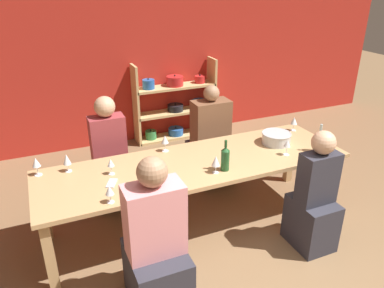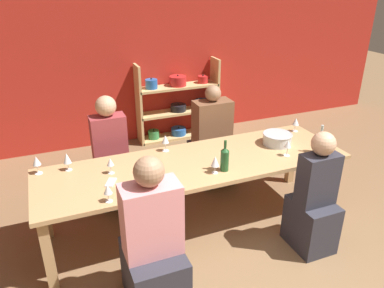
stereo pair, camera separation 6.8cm
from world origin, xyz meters
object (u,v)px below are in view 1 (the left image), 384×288
Objects in this scene: mixing_bowl at (276,138)px; wine_glass_white_a at (294,121)px; wine_glass_red_a at (67,160)px; wine_glass_white_c at (216,161)px; person_far_a at (110,164)px; wine_glass_white_b at (165,140)px; person_near_a at (314,204)px; wine_bottle_dark at (319,140)px; wine_glass_red_c at (111,163)px; wine_glass_red_d at (109,191)px; cell_phone at (112,183)px; wine_bottle_green at (225,158)px; wine_glass_red_b at (36,163)px; person_near_b at (156,254)px; person_far_b at (210,146)px; dining_table at (196,168)px; shelf_unit at (177,107)px; wine_glass_empty_a at (287,144)px.

wine_glass_white_a is at bearing 29.42° from mixing_bowl.
wine_glass_white_c is at bearing -24.44° from wine_glass_red_a.
wine_glass_white_b is at bearing 139.07° from person_far_a.
person_far_a is at bearing 139.07° from wine_glass_white_b.
person_near_a is (2.03, -1.01, -0.40)m from wine_glass_red_a.
wine_bottle_dark is 1.94× the size of wine_glass_red_c.
wine_glass_red_d reaches higher than cell_phone.
wine_glass_red_b is (-1.60, 0.58, 0.00)m from wine_bottle_green.
mixing_bowl is 2.08× the size of wine_glass_red_d.
wine_glass_white_b reaches higher than wine_glass_white_a.
wine_glass_white_b is at bearing 66.90° from person_near_b.
cell_phone is at bearing -170.50° from wine_glass_white_a.
person_near_a is 0.92× the size of person_near_b.
person_far_b is (1.40, 0.91, -0.29)m from cell_phone.
wine_glass_red_c is 0.92× the size of cell_phone.
cell_phone is (-2.09, 0.19, -0.12)m from wine_bottle_dark.
wine_glass_red_d is (-0.91, -0.37, 0.18)m from dining_table.
wine_glass_red_a is 0.71m from wine_glass_red_d.
cell_phone is at bearing -174.28° from dining_table.
wine_glass_red_b is at bearing 31.50° from person_far_a.
wine_glass_red_c is at bearing 179.16° from mixing_bowl.
shelf_unit is 4.09× the size of mixing_bowl.
wine_bottle_green is 1.82× the size of cell_phone.
dining_table is 10.02× the size of wine_bottle_green.
shelf_unit is 3.06m from wine_glass_red_d.
dining_table is 1.21m from wine_glass_red_a.
person_near_a reaches higher than cell_phone.
person_near_b reaches higher than dining_table.
wine_glass_red_d is at bearing -69.64° from wine_glass_red_a.
cell_phone is at bearing -123.20° from shelf_unit.
person_far_a is (0.73, 0.45, -0.38)m from wine_glass_red_b.
wine_glass_red_d is (-1.58, -2.59, 0.34)m from shelf_unit.
person_near_b is (0.16, -0.72, -0.26)m from cell_phone.
person_far_b is (1.98, 0.49, -0.41)m from wine_glass_red_b.
wine_glass_red_d is (-2.16, -0.10, -0.01)m from wine_bottle_dark.
cell_phone is (-0.84, -0.08, 0.08)m from dining_table.
cell_phone is at bearing -102.48° from wine_glass_red_c.
dining_table is 1.29m from wine_bottle_dark.
wine_bottle_green reaches higher than wine_glass_empty_a.
wine_bottle_dark is 1.97× the size of wine_glass_red_d.
wine_glass_red_c is 0.95m from wine_glass_white_c.
wine_glass_white_a is 2.23m from cell_phone.
wine_glass_red_c is at bearing -174.81° from wine_glass_white_a.
cell_phone is (-0.92, 0.18, -0.11)m from wine_glass_white_c.
person_far_b is at bearing 107.91° from wine_glass_empty_a.
wine_glass_empty_a is (2.31, -0.55, -0.00)m from wine_glass_red_b.
dining_table is 0.36m from wine_bottle_green.
person_far_b reaches higher than cell_phone.
shelf_unit is at bearing 56.80° from cell_phone.
wine_glass_red_b reaches higher than wine_glass_white_c.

